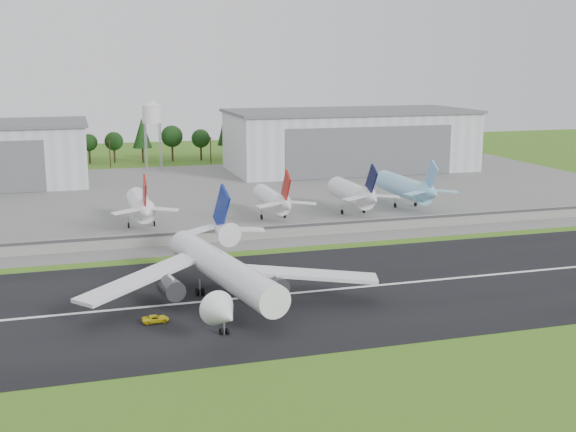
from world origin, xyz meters
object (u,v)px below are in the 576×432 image
object	(u,v)px
ground_vehicle	(155,319)
parked_jet_red_a	(141,206)
parked_jet_navy	(355,194)
parked_jet_skyblue	(408,188)
main_airliner	(223,276)
parked_jet_red_b	(275,200)

from	to	relation	value
ground_vehicle	parked_jet_red_a	distance (m)	75.55
parked_jet_navy	parked_jet_skyblue	distance (m)	20.21
main_airliner	parked_jet_red_b	world-z (taller)	main_airliner
ground_vehicle	parked_jet_navy	xyz separation A→B (m)	(67.19, 75.23, 5.67)
main_airliner	ground_vehicle	xyz separation A→B (m)	(-13.68, -8.20, -4.15)
parked_jet_navy	parked_jet_skyblue	world-z (taller)	parked_jet_skyblue
main_airliner	parked_jet_red_a	xyz separation A→B (m)	(-8.90, 67.00, 1.34)
main_airliner	parked_jet_skyblue	xyz separation A→B (m)	(73.09, 72.03, 1.56)
parked_jet_red_a	parked_jet_red_b	bearing A→B (deg)	-0.10
main_airliner	parked_jet_skyblue	size ratio (longest dim) A/B	1.58
main_airliner	parked_jet_navy	world-z (taller)	main_airliner
main_airliner	parked_jet_red_b	distance (m)	72.84
ground_vehicle	parked_jet_skyblue	size ratio (longest dim) A/B	0.12
parked_jet_skyblue	ground_vehicle	bearing A→B (deg)	-137.24
ground_vehicle	main_airliner	bearing A→B (deg)	-62.55
parked_jet_red_b	parked_jet_skyblue	xyz separation A→B (m)	(44.38, 5.10, 0.57)
parked_jet_red_b	parked_jet_navy	distance (m)	24.81
parked_jet_red_b	parked_jet_navy	size ratio (longest dim) A/B	1.00
parked_jet_red_b	parked_jet_navy	bearing A→B (deg)	0.20
main_airliner	parked_jet_red_a	size ratio (longest dim) A/B	1.88
main_airliner	ground_vehicle	world-z (taller)	main_airliner
ground_vehicle	parked_jet_navy	distance (m)	101.02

